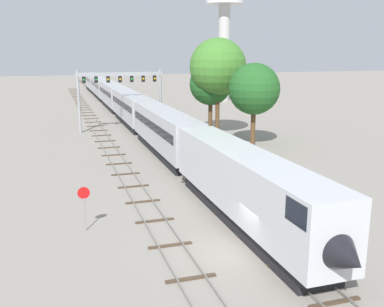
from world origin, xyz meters
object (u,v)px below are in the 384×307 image
signal_gantry (120,86)px  trackside_tree_mid (254,89)px  stop_sign (84,203)px  trackside_tree_left (218,67)px  trackside_tree_right (211,84)px  water_tower (225,6)px  passenger_train (120,100)px

signal_gantry → trackside_tree_mid: bearing=-49.1°
stop_sign → trackside_tree_left: trackside_tree_left is taller
stop_sign → trackside_tree_right: (18.85, 29.01, 4.89)m
water_tower → trackside_tree_mid: size_ratio=2.80×
passenger_train → water_tower: (25.99, 16.19, 18.24)m
signal_gantry → passenger_train: bearing=82.0°
water_tower → signal_gantry: bearing=-131.3°
trackside_tree_left → trackside_tree_mid: (1.69, -7.45, -2.32)m
signal_gantry → stop_sign: (-7.75, -35.42, -4.46)m
trackside_tree_left → signal_gantry: bearing=145.8°
stop_sign → trackside_tree_right: size_ratio=0.30×
water_tower → trackside_tree_mid: bearing=-107.5°
passenger_train → trackside_tree_right: trackside_tree_right is taller
water_tower → trackside_tree_left: size_ratio=2.14×
trackside_tree_right → water_tower: bearing=66.0°
passenger_train → trackside_tree_right: 24.42m
stop_sign → trackside_tree_mid: (21.01, 20.12, 4.89)m
trackside_tree_mid → trackside_tree_right: trackside_tree_mid is taller
passenger_train → stop_sign: 52.36m
passenger_train → trackside_tree_right: bearing=-68.4°
passenger_train → trackside_tree_mid: trackside_tree_mid is taller
water_tower → trackside_tree_left: (-16.67, -40.00, -11.77)m
trackside_tree_right → trackside_tree_mid: bearing=-76.4°
stop_sign → trackside_tree_mid: size_ratio=0.29×
water_tower → trackside_tree_left: 44.91m
trackside_tree_left → trackside_tree_mid: 7.99m
water_tower → trackside_tree_right: 44.50m
trackside_tree_left → trackside_tree_right: size_ratio=1.33×
trackside_tree_left → trackside_tree_mid: size_ratio=1.31×
stop_sign → trackside_tree_left: 34.43m
trackside_tree_left → passenger_train: bearing=111.4°
passenger_train → trackside_tree_right: (8.85, -22.38, 4.15)m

